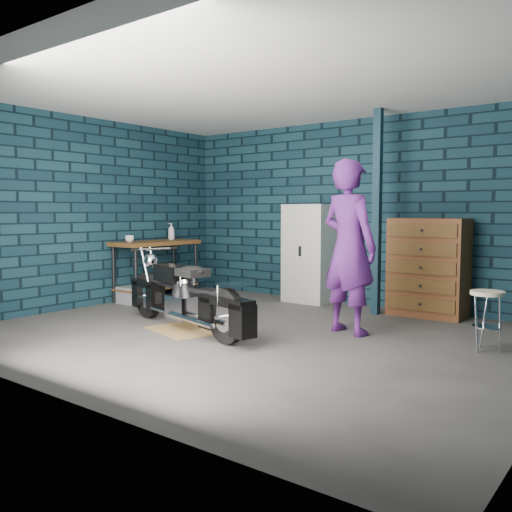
{
  "coord_description": "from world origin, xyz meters",
  "views": [
    {
      "loc": [
        3.6,
        -4.71,
        1.37
      ],
      "look_at": [
        -0.2,
        0.3,
        0.85
      ],
      "focal_mm": 38.0,
      "sensor_mm": 36.0,
      "label": 1
    }
  ],
  "objects": [
    {
      "name": "workbench",
      "position": [
        -2.68,
        1.01,
        0.46
      ],
      "size": [
        0.6,
        1.4,
        0.91
      ],
      "primitive_type": "cube",
      "color": "brown",
      "rests_on": "ground"
    },
    {
      "name": "support_post",
      "position": [
        0.55,
        1.95,
        1.35
      ],
      "size": [
        0.1,
        0.1,
        2.7
      ],
      "primitive_type": "cube",
      "color": "#112B38",
      "rests_on": "ground"
    },
    {
      "name": "shop_stool",
      "position": [
        2.24,
        0.83,
        0.3
      ],
      "size": [
        0.35,
        0.35,
        0.59
      ],
      "primitive_type": null,
      "rotation": [
        0.0,
        0.0,
        -0.08
      ],
      "color": "beige",
      "rests_on": "ground"
    },
    {
      "name": "ground",
      "position": [
        0.0,
        0.0,
        0.0
      ],
      "size": [
        6.0,
        6.0,
        0.0
      ],
      "primitive_type": "plane",
      "color": "#504C4A",
      "rests_on": "ground"
    },
    {
      "name": "person",
      "position": [
        0.79,
        0.7,
        0.97
      ],
      "size": [
        0.8,
        0.62,
        1.94
      ],
      "primitive_type": "imported",
      "rotation": [
        0.0,
        0.0,
        2.9
      ],
      "color": "#501C6A",
      "rests_on": "ground"
    },
    {
      "name": "cup_a",
      "position": [
        -2.74,
        0.54,
        0.96
      ],
      "size": [
        0.17,
        0.17,
        0.1
      ],
      "primitive_type": "imported",
      "rotation": [
        0.0,
        0.0,
        0.43
      ],
      "color": "beige",
      "rests_on": "workbench"
    },
    {
      "name": "room_walls",
      "position": [
        0.0,
        0.55,
        1.9
      ],
      "size": [
        6.02,
        5.01,
        2.71
      ],
      "color": "#0E2430",
      "rests_on": "ground"
    },
    {
      "name": "tool_chest",
      "position": [
        1.15,
        2.23,
        0.64
      ],
      "size": [
        0.96,
        0.53,
        1.28
      ],
      "primitive_type": "cube",
      "color": "brown",
      "rests_on": "ground"
    },
    {
      "name": "storage_bin",
      "position": [
        -2.66,
        0.51,
        0.13
      ],
      "size": [
        0.41,
        0.29,
        0.25
      ],
      "primitive_type": "cube",
      "color": "gray",
      "rests_on": "ground"
    },
    {
      "name": "bottle",
      "position": [
        -2.76,
        1.41,
        1.04
      ],
      "size": [
        0.14,
        0.14,
        0.27
      ],
      "primitive_type": "imported",
      "rotation": [
        0.0,
        0.0,
        -0.39
      ],
      "color": "gray",
      "rests_on": "workbench"
    },
    {
      "name": "drip_mat",
      "position": [
        -0.76,
        -0.3,
        0.0
      ],
      "size": [
        0.99,
        0.84,
        0.01
      ],
      "primitive_type": "cube",
      "rotation": [
        0.0,
        0.0,
        -0.26
      ],
      "color": "olive",
      "rests_on": "ground"
    },
    {
      "name": "motorcycle",
      "position": [
        -0.76,
        -0.3,
        0.46
      ],
      "size": [
        2.15,
        1.08,
        0.92
      ],
      "primitive_type": null,
      "rotation": [
        0.0,
        0.0,
        -0.26
      ],
      "color": "black",
      "rests_on": "ground"
    },
    {
      "name": "locker",
      "position": [
        -0.67,
        2.23,
        0.74
      ],
      "size": [
        0.69,
        0.49,
        1.47
      ],
      "primitive_type": "cube",
      "color": "silver",
      "rests_on": "ground"
    }
  ]
}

